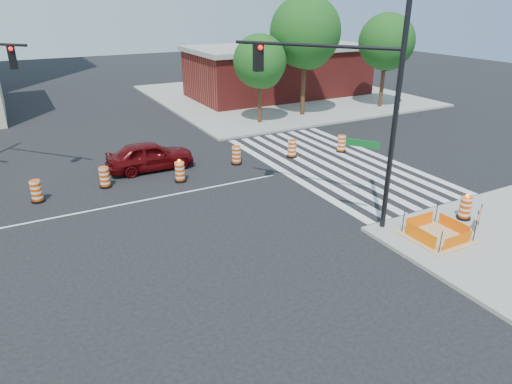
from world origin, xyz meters
TOP-DOWN VIEW (x-y plane):
  - ground at (0.00, 0.00)m, footprint 120.00×120.00m
  - sidewalk_ne at (18.00, 18.00)m, footprint 22.00×22.00m
  - crosswalk_east at (10.95, 0.00)m, footprint 6.75×13.50m
  - lane_centerline at (0.00, 0.00)m, footprint 14.00×0.12m
  - excavation_pit at (9.00, -9.00)m, footprint 2.20×2.20m
  - brick_storefront at (18.00, 18.00)m, footprint 16.50×8.50m
  - red_coupe at (1.64, 3.90)m, footprint 4.61×1.93m
  - signal_pole_se at (6.77, -5.82)m, footprint 3.89×5.53m
  - pit_drum at (11.24, -8.39)m, footprint 0.56×0.56m
  - barricade at (10.94, -9.25)m, footprint 0.72×0.41m
  - tree_north_c at (11.50, 9.69)m, footprint 3.74×3.74m
  - tree_north_d at (15.61, 10.24)m, footprint 5.24×5.24m
  - tree_north_e at (23.01, 9.60)m, footprint 4.46×4.46m
  - median_drum_2 at (-4.12, 2.14)m, footprint 0.60×0.60m
  - median_drum_3 at (-1.05, 2.48)m, footprint 0.60×0.60m
  - median_drum_4 at (2.44, 1.48)m, footprint 0.60×0.60m
  - median_drum_5 at (6.09, 2.50)m, footprint 0.60×0.60m
  - median_drum_6 at (9.47, 2.06)m, footprint 0.60×0.60m
  - median_drum_7 at (12.63, 1.52)m, footprint 0.60×0.60m

SIDE VIEW (x-z plane):
  - ground at x=0.00m, z-range 0.00..0.00m
  - lane_centerline at x=0.00m, z-range 0.00..0.01m
  - crosswalk_east at x=10.95m, z-range 0.00..0.01m
  - sidewalk_ne at x=18.00m, z-range 0.00..0.15m
  - excavation_pit at x=9.00m, z-range -0.23..0.67m
  - median_drum_2 at x=-4.12m, z-range -0.03..0.99m
  - median_drum_3 at x=-1.05m, z-range -0.03..0.99m
  - median_drum_5 at x=6.09m, z-range -0.03..0.99m
  - median_drum_6 at x=9.47m, z-range -0.03..0.99m
  - median_drum_7 at x=12.63m, z-range -0.03..0.99m
  - median_drum_4 at x=2.44m, z-range -0.10..1.08m
  - pit_drum at x=11.24m, z-range 0.06..1.16m
  - barricade at x=10.94m, z-range 0.20..1.13m
  - red_coupe at x=1.64m, z-range 0.00..1.56m
  - brick_storefront at x=18.00m, z-range 0.02..4.62m
  - tree_north_c at x=11.50m, z-range 1.09..7.45m
  - tree_north_e at x=23.01m, z-range 1.30..8.89m
  - signal_pole_se at x=6.77m, z-range 0.98..9.73m
  - tree_north_d at x=15.61m, z-range 1.53..10.43m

